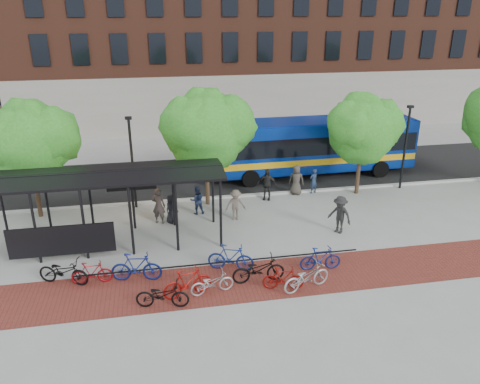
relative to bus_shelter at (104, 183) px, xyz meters
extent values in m
plane|color=#9E9E99|center=(8.13, 0.48, -3.00)|extent=(160.00, 160.00, 0.00)
cube|color=black|center=(8.13, 8.48, -2.99)|extent=(160.00, 8.00, 0.01)
cube|color=#B7B7B2|center=(8.13, 4.48, -2.94)|extent=(160.00, 0.25, 0.12)
cube|color=maroon|center=(6.13, -4.52, -3.00)|extent=(24.00, 3.00, 0.01)
cube|color=black|center=(4.83, -3.62, -3.00)|extent=(12.00, 0.05, 0.95)
cube|color=brown|center=(18.13, 26.48, 7.00)|extent=(55.00, 14.00, 20.00)
cylinder|color=black|center=(-4.87, 1.33, -1.35)|extent=(0.12, 0.12, 3.30)
cylinder|color=black|center=(-2.87, -1.37, -1.35)|extent=(0.12, 0.12, 3.30)
cylinder|color=black|center=(-2.87, 1.33, -1.35)|extent=(0.12, 0.12, 3.30)
cylinder|color=black|center=(-0.87, -1.37, -1.35)|extent=(0.12, 0.12, 3.30)
cylinder|color=black|center=(-0.87, 1.33, -1.35)|extent=(0.12, 0.12, 3.30)
cylinder|color=black|center=(1.13, -1.37, -1.35)|extent=(0.12, 0.12, 3.30)
cylinder|color=black|center=(1.13, 1.33, -1.35)|extent=(0.12, 0.12, 3.30)
cylinder|color=black|center=(3.13, -1.37, -1.35)|extent=(0.12, 0.12, 3.30)
cylinder|color=black|center=(3.13, 1.33, -1.35)|extent=(0.12, 0.12, 3.30)
cylinder|color=black|center=(5.13, -1.37, -1.35)|extent=(0.12, 0.12, 3.30)
cylinder|color=black|center=(5.13, 1.33, -1.35)|extent=(0.12, 0.12, 3.30)
cube|color=black|center=(-1.87, -1.42, -2.00)|extent=(4.50, 0.08, 1.40)
cube|color=black|center=(0.13, -0.72, 0.45)|extent=(10.60, 1.65, 0.29)
cube|color=black|center=(0.13, 0.68, 0.45)|extent=(10.60, 1.65, 0.29)
cube|color=black|center=(0.13, 1.38, 0.05)|extent=(9.00, 0.10, 0.40)
cube|color=black|center=(1.13, 1.43, -0.60)|extent=(2.40, 0.12, 0.70)
cube|color=#FF7200|center=(1.13, 1.51, -0.60)|extent=(2.20, 0.02, 0.55)
cylinder|color=#382619|center=(-3.87, 3.78, -1.81)|extent=(0.24, 0.24, 2.38)
sphere|color=#228022|center=(-3.87, 3.78, 0.98)|extent=(4.00, 4.00, 4.00)
sphere|color=#228022|center=(-2.87, 3.98, 1.28)|extent=(3.20, 3.20, 3.20)
sphere|color=#228022|center=(-4.67, 3.48, 1.38)|extent=(3.00, 3.00, 3.00)
sphere|color=#228022|center=(-3.77, 4.18, 1.78)|extent=(2.80, 2.80, 2.80)
cylinder|color=#382619|center=(5.13, 3.78, -1.74)|extent=(0.24, 0.24, 2.52)
sphere|color=#228022|center=(5.13, 3.78, 1.20)|extent=(4.20, 4.20, 4.20)
sphere|color=#228022|center=(6.18, 3.98, 1.50)|extent=(3.36, 3.36, 3.36)
sphere|color=#228022|center=(4.29, 3.48, 1.60)|extent=(3.15, 3.15, 3.15)
sphere|color=#228022|center=(5.23, 4.18, 2.00)|extent=(2.94, 2.94, 2.94)
cylinder|color=#382619|center=(14.13, 3.78, -1.86)|extent=(0.24, 0.24, 2.27)
sphere|color=#228022|center=(14.13, 3.78, 0.80)|extent=(3.80, 3.80, 3.80)
sphere|color=#228022|center=(15.08, 3.98, 1.10)|extent=(3.04, 3.04, 3.04)
sphere|color=#228022|center=(13.37, 3.48, 1.20)|extent=(2.85, 2.85, 2.85)
sphere|color=#228022|center=(14.23, 4.18, 1.60)|extent=(2.66, 2.66, 2.66)
cylinder|color=black|center=(1.13, 4.08, -0.50)|extent=(0.14, 0.14, 5.00)
cube|color=black|center=(1.13, 4.08, 2.05)|extent=(0.35, 0.20, 0.15)
cylinder|color=black|center=(17.13, 4.08, -0.50)|extent=(0.14, 0.14, 5.00)
cube|color=black|center=(17.13, 4.08, 2.05)|extent=(0.35, 0.20, 0.15)
cube|color=navy|center=(12.42, 7.56, -0.93)|extent=(13.69, 3.23, 3.12)
cube|color=black|center=(12.42, 7.56, -0.67)|extent=(13.41, 3.26, 1.14)
cube|color=yellow|center=(12.42, 7.56, -1.69)|extent=(13.55, 3.27, 0.40)
cube|color=navy|center=(12.42, 7.56, 0.58)|extent=(13.41, 2.93, 0.20)
cylinder|color=black|center=(8.09, 6.00, -2.45)|extent=(1.10, 0.34, 1.09)
cylinder|color=black|center=(8.03, 8.95, -2.45)|extent=(1.10, 0.34, 1.09)
cylinder|color=black|center=(16.81, 6.17, -2.45)|extent=(1.10, 0.34, 1.09)
cylinder|color=black|center=(16.75, 9.13, -2.45)|extent=(1.10, 0.34, 1.09)
imported|color=black|center=(-1.57, -3.32, -2.44)|extent=(2.26, 1.46, 1.12)
imported|color=maroon|center=(-0.45, -3.53, -2.51)|extent=(1.64, 0.51, 0.98)
imported|color=navy|center=(1.32, -3.64, -2.38)|extent=(2.13, 0.90, 1.24)
imported|color=black|center=(2.29, -5.67, -2.48)|extent=(2.08, 1.04, 1.04)
imported|color=#A1130E|center=(3.27, -5.11, -2.41)|extent=(2.05, 1.06, 1.18)
imported|color=#A9A9AC|center=(4.22, -5.10, -2.54)|extent=(1.84, 0.92, 0.92)
imported|color=navy|center=(5.22, -3.54, -2.40)|extent=(2.06, 1.20, 1.19)
imported|color=black|center=(6.17, -4.65, -2.43)|extent=(2.17, 0.78, 1.13)
imported|color=maroon|center=(7.01, -5.36, -2.51)|extent=(1.69, 0.80, 0.98)
imported|color=#A3A3A5|center=(7.92, -5.52, -2.45)|extent=(2.22, 1.33, 1.10)
imported|color=navy|center=(8.96, -4.22, -2.47)|extent=(1.80, 0.59, 1.07)
imported|color=black|center=(3.01, 1.70, -2.23)|extent=(0.89, 0.86, 1.54)
imported|color=#3C3330|center=(2.37, 1.74, -2.04)|extent=(0.82, 0.68, 1.93)
imported|color=#1E2946|center=(4.42, 2.55, -2.21)|extent=(0.80, 0.64, 1.58)
imported|color=brown|center=(6.32, 1.45, -2.17)|extent=(1.08, 0.63, 1.66)
imported|color=black|center=(8.58, 3.81, -2.06)|extent=(1.19, 0.84, 1.88)
imported|color=#413B34|center=(10.49, 4.28, -2.09)|extent=(1.03, 0.85, 1.81)
imported|color=#1E2D47|center=(11.56, 4.28, -2.24)|extent=(0.65, 0.55, 1.52)
imported|color=black|center=(11.07, -1.02, -2.04)|extent=(1.32, 1.42, 1.93)
camera|label=1|loc=(2.40, -20.62, 7.46)|focal=35.00mm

